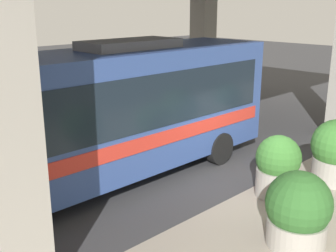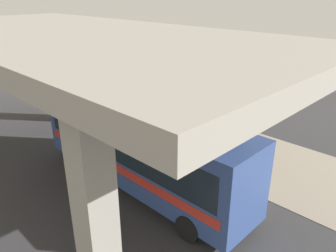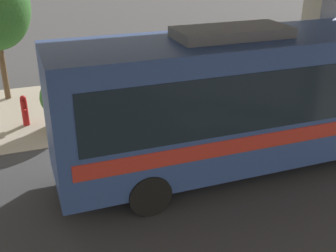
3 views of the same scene
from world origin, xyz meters
The scene contains 5 objects.
ground_plane centered at (0.00, 0.00, 0.00)m, with size 80.00×80.00×0.00m, color #38383A.
bus centered at (2.95, 2.87, 2.08)m, with size 2.63×11.01×3.86m.
planter_front centered at (-2.22, 1.74, 0.76)m, with size 1.33×1.33×1.59m.
planter_middle centered at (-1.33, -1.90, 0.88)m, with size 1.40×1.40×1.79m.
planter_extra centered at (-0.69, 0.02, 0.80)m, with size 1.14×1.14×1.62m.
Camera 1 is at (-5.88, 8.95, 4.77)m, focal length 45.00 mm.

